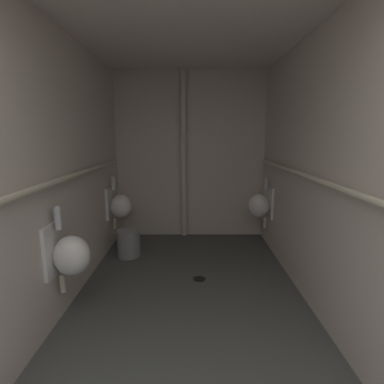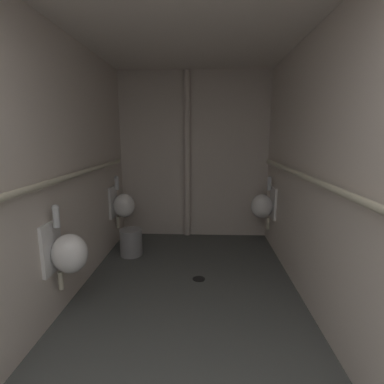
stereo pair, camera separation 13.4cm
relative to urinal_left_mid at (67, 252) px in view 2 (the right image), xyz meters
name	(u,v)px [view 2 (the right image)]	position (x,y,z in m)	size (l,w,h in m)	color
floor	(185,322)	(0.99, 0.05, -0.66)	(2.40, 4.54, 0.08)	#4C4F4C
wall_left	(42,176)	(-0.18, 0.05, 0.65)	(0.06, 4.54, 2.53)	beige
wall_right	(332,177)	(2.16, 0.05, 0.65)	(0.06, 4.54, 2.53)	beige
wall_back	(194,156)	(0.99, 2.29, 0.65)	(2.40, 0.06, 2.53)	beige
urinal_left_mid	(67,252)	(0.00, 0.00, 0.00)	(0.32, 0.30, 0.76)	white
urinal_left_far	(122,205)	(0.00, 1.71, 0.00)	(0.32, 0.30, 0.76)	white
urinal_right_mid	(263,205)	(1.98, 1.75, 0.00)	(0.32, 0.30, 0.76)	white
supply_pipe_left	(54,181)	(-0.09, 0.05, 0.60)	(0.06, 3.77, 0.06)	beige
supply_pipe_right	(320,183)	(2.07, 0.06, 0.60)	(0.06, 3.84, 0.06)	beige
standpipe_back_wall	(187,157)	(0.89, 2.18, 0.65)	(0.09, 0.09, 2.48)	beige
floor_drain	(199,279)	(1.10, 0.76, -0.62)	(0.14, 0.14, 0.01)	black
waste_bin	(131,242)	(0.18, 1.40, -0.44)	(0.30, 0.30, 0.36)	gray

